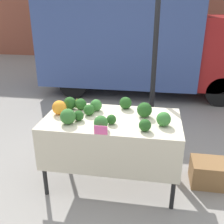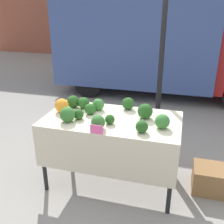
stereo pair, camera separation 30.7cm
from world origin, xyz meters
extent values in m
plane|color=gray|center=(0.00, 0.00, 0.00)|extent=(40.00, 40.00, 0.00)
cylinder|color=black|center=(0.45, 0.88, 1.28)|extent=(0.07, 0.07, 2.55)
cube|color=#384C84|center=(-0.44, 3.94, 1.40)|extent=(3.73, 2.03, 2.21)
cube|color=maroon|center=(2.09, 3.94, 1.10)|extent=(1.33, 1.87, 1.59)
cylinder|color=black|center=(1.96, 3.12, 0.33)|extent=(0.67, 0.22, 0.67)
cylinder|color=black|center=(1.96, 4.76, 0.33)|extent=(0.67, 0.22, 0.67)
cylinder|color=black|center=(-1.46, 3.12, 0.33)|extent=(0.67, 0.22, 0.67)
cylinder|color=black|center=(-1.46, 4.76, 0.33)|extent=(0.67, 0.22, 0.67)
cube|color=beige|center=(0.00, 0.00, 0.89)|extent=(1.62, 0.88, 0.03)
cube|color=beige|center=(0.00, -0.43, 0.63)|extent=(1.62, 0.01, 0.50)
cylinder|color=black|center=(-0.75, -0.38, 0.44)|extent=(0.05, 0.05, 0.87)
cylinder|color=black|center=(0.75, -0.38, 0.44)|extent=(0.05, 0.05, 0.87)
cylinder|color=black|center=(-0.75, 0.38, 0.44)|extent=(0.05, 0.05, 0.87)
cylinder|color=black|center=(0.75, 0.38, 0.44)|extent=(0.05, 0.05, 0.87)
sphere|color=orange|center=(-0.66, 0.02, 0.99)|extent=(0.17, 0.17, 0.17)
cone|color=#93B238|center=(-0.52, 0.33, 0.96)|extent=(0.13, 0.13, 0.11)
sphere|color=#23511E|center=(-0.37, -0.12, 0.96)|extent=(0.12, 0.12, 0.12)
sphere|color=#23511E|center=(0.02, -0.16, 0.96)|extent=(0.11, 0.11, 0.11)
sphere|color=#387533|center=(0.60, -0.11, 0.99)|extent=(0.16, 0.16, 0.16)
sphere|color=#23511E|center=(-0.58, 0.20, 0.99)|extent=(0.16, 0.16, 0.16)
sphere|color=#387533|center=(-0.24, 0.20, 0.98)|extent=(0.15, 0.15, 0.15)
sphere|color=#23511E|center=(0.12, 0.33, 0.98)|extent=(0.16, 0.16, 0.16)
sphere|color=#23511E|center=(0.37, 0.11, 0.99)|extent=(0.18, 0.18, 0.18)
sphere|color=#285B23|center=(-0.29, 0.05, 0.97)|extent=(0.14, 0.14, 0.14)
sphere|color=#336B2D|center=(-0.07, -0.31, 0.98)|extent=(0.15, 0.15, 0.15)
sphere|color=#23511E|center=(0.40, -0.27, 0.97)|extent=(0.13, 0.13, 0.13)
sphere|color=#285B23|center=(-0.44, 0.21, 0.98)|extent=(0.15, 0.15, 0.15)
sphere|color=#336B2D|center=(-0.47, -0.23, 0.99)|extent=(0.18, 0.18, 0.18)
cube|color=#F45B9E|center=(-0.05, -0.43, 0.95)|extent=(0.14, 0.01, 0.10)
cube|color=olive|center=(1.23, 0.16, 0.16)|extent=(0.45, 0.37, 0.32)
camera|label=1|loc=(0.46, -2.80, 2.17)|focal=42.00mm
camera|label=2|loc=(0.76, -2.74, 2.17)|focal=42.00mm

